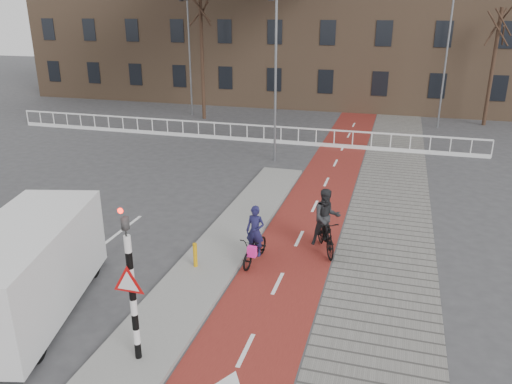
# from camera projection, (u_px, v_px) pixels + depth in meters

# --- Properties ---
(ground) EXTENTS (120.00, 120.00, 0.00)m
(ground) POSITION_uv_depth(u_px,v_px,m) (200.00, 315.00, 12.41)
(ground) COLOR #38383A
(ground) RESTS_ON ground
(bike_lane) EXTENTS (2.50, 60.00, 0.01)m
(bike_lane) POSITION_uv_depth(u_px,v_px,m) (323.00, 189.00, 21.04)
(bike_lane) COLOR maroon
(bike_lane) RESTS_ON ground
(sidewalk) EXTENTS (3.00, 60.00, 0.01)m
(sidewalk) POSITION_uv_depth(u_px,v_px,m) (391.00, 196.00, 20.31)
(sidewalk) COLOR slate
(sidewalk) RESTS_ON ground
(curb_island) EXTENTS (1.80, 16.00, 0.12)m
(curb_island) POSITION_uv_depth(u_px,v_px,m) (227.00, 242.00, 16.18)
(curb_island) COLOR gray
(curb_island) RESTS_ON ground
(traffic_signal) EXTENTS (0.80, 0.80, 3.68)m
(traffic_signal) POSITION_uv_depth(u_px,v_px,m) (131.00, 281.00, 10.06)
(traffic_signal) COLOR black
(traffic_signal) RESTS_ON curb_island
(bollard) EXTENTS (0.12, 0.12, 0.73)m
(bollard) POSITION_uv_depth(u_px,v_px,m) (195.00, 255.00, 14.40)
(bollard) COLOR #D1930B
(bollard) RESTS_ON curb_island
(cyclist_near) EXTENTS (0.77, 1.75, 1.79)m
(cyclist_near) POSITION_uv_depth(u_px,v_px,m) (255.00, 244.00, 14.79)
(cyclist_near) COLOR black
(cyclist_near) RESTS_ON bike_lane
(cyclist_far) EXTENTS (1.25, 1.99, 2.06)m
(cyclist_far) POSITION_uv_depth(u_px,v_px,m) (326.00, 226.00, 15.37)
(cyclist_far) COLOR black
(cyclist_far) RESTS_ON bike_lane
(van) EXTENTS (3.40, 5.70, 2.30)m
(van) POSITION_uv_depth(u_px,v_px,m) (25.00, 270.00, 12.11)
(van) COLOR silver
(van) RESTS_ON ground
(railing) EXTENTS (28.00, 0.10, 0.99)m
(railing) POSITION_uv_depth(u_px,v_px,m) (231.00, 135.00, 28.94)
(railing) COLOR silver
(railing) RESTS_ON ground
(townhouse_row) EXTENTS (46.00, 10.00, 15.90)m
(townhouse_row) POSITION_uv_depth(u_px,v_px,m) (314.00, 0.00, 39.36)
(townhouse_row) COLOR #7F6047
(townhouse_row) RESTS_ON ground
(tree_mid) EXTENTS (0.24, 0.24, 8.10)m
(tree_mid) POSITION_uv_depth(u_px,v_px,m) (202.00, 59.00, 33.33)
(tree_mid) COLOR black
(tree_mid) RESTS_ON ground
(tree_right) EXTENTS (0.24, 0.24, 7.28)m
(tree_right) POSITION_uv_depth(u_px,v_px,m) (492.00, 68.00, 31.50)
(tree_right) COLOR black
(tree_right) RESTS_ON ground
(streetlight_near) EXTENTS (0.12, 0.12, 7.70)m
(streetlight_near) POSITION_uv_depth(u_px,v_px,m) (276.00, 83.00, 23.74)
(streetlight_near) COLOR slate
(streetlight_near) RESTS_ON ground
(streetlight_left) EXTENTS (0.12, 0.12, 7.83)m
(streetlight_left) POSITION_uv_depth(u_px,v_px,m) (190.00, 59.00, 34.58)
(streetlight_left) COLOR slate
(streetlight_left) RESTS_ON ground
(streetlight_right) EXTENTS (0.12, 0.12, 8.22)m
(streetlight_right) POSITION_uv_depth(u_px,v_px,m) (446.00, 62.00, 30.62)
(streetlight_right) COLOR slate
(streetlight_right) RESTS_ON ground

